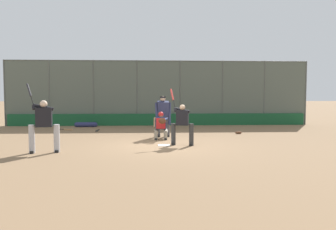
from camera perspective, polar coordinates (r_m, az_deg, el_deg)
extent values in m
plane|color=#846647|center=(11.99, -0.72, -5.32)|extent=(160.00, 160.00, 0.00)
cube|color=white|center=(11.99, -0.72, -5.29)|extent=(0.43, 0.43, 0.01)
cylinder|color=#515651|center=(21.92, 22.85, 3.55)|extent=(0.08, 0.08, 3.90)
cylinder|color=#515651|center=(20.93, 16.44, 3.69)|extent=(0.08, 0.08, 3.90)
cylinder|color=#515651|center=(20.22, 9.48, 3.80)|extent=(0.08, 0.08, 3.90)
cylinder|color=#515651|center=(19.82, 2.13, 3.85)|extent=(0.08, 0.08, 3.90)
cylinder|color=#515651|center=(19.76, -5.40, 3.84)|extent=(0.08, 0.08, 3.90)
cylinder|color=#515651|center=(20.04, -12.84, 3.76)|extent=(0.08, 0.08, 3.90)
cylinder|color=#515651|center=(20.64, -19.96, 3.63)|extent=(0.08, 0.08, 3.90)
cylinder|color=#515651|center=(21.54, -26.58, 3.46)|extent=(0.08, 0.08, 3.90)
cube|color=#515B51|center=(19.75, -1.63, 3.85)|extent=(18.14, 0.01, 3.90)
cylinder|color=#515651|center=(19.85, -1.64, 9.40)|extent=(18.14, 0.06, 0.06)
cube|color=#19512D|center=(19.70, -1.62, -0.80)|extent=(17.78, 0.18, 0.70)
cube|color=slate|center=(22.43, -6.47, -1.03)|extent=(12.70, 3.05, 0.12)
cube|color=slate|center=(21.32, -6.65, -0.84)|extent=(12.70, 0.55, 0.44)
cube|color=#B7BABC|center=(21.30, -6.66, -0.14)|extent=(12.70, 0.24, 0.08)
cube|color=slate|center=(21.86, -6.56, -0.31)|extent=(12.70, 0.55, 0.76)
cube|color=#B7BABC|center=(21.83, -6.57, 0.79)|extent=(12.70, 0.24, 0.08)
cube|color=slate|center=(22.40, -6.48, 0.19)|extent=(12.70, 0.55, 1.08)
cube|color=#B7BABC|center=(22.37, -6.49, 1.68)|extent=(12.70, 0.24, 0.08)
cube|color=slate|center=(22.94, -6.40, 0.68)|extent=(12.70, 0.55, 1.40)
cube|color=#B7BABC|center=(22.91, -6.41, 2.52)|extent=(12.70, 0.24, 0.08)
cube|color=slate|center=(23.48, -6.32, 1.13)|extent=(12.70, 0.55, 1.72)
cube|color=#B7BABC|center=(23.46, -6.33, 3.33)|extent=(12.70, 0.24, 0.08)
cylinder|color=#333333|center=(11.93, 4.09, -3.43)|extent=(0.17, 0.17, 0.80)
cube|color=black|center=(11.97, 4.08, -5.14)|extent=(0.18, 0.30, 0.08)
cylinder|color=#333333|center=(12.05, 0.95, -3.35)|extent=(0.17, 0.17, 0.80)
cube|color=black|center=(12.10, 0.94, -5.05)|extent=(0.18, 0.30, 0.08)
cube|color=black|center=(11.92, 2.52, -0.48)|extent=(0.49, 0.36, 0.55)
sphere|color=tan|center=(11.90, 2.52, 1.34)|extent=(0.20, 0.20, 0.20)
cylinder|color=black|center=(11.93, 2.51, 0.89)|extent=(0.56, 0.29, 0.21)
cylinder|color=black|center=(11.98, 1.27, 0.91)|extent=(0.10, 0.14, 0.15)
sphere|color=black|center=(12.01, 1.27, 1.19)|extent=(0.04, 0.04, 0.04)
cylinder|color=black|center=(12.09, 1.10, 1.90)|extent=(0.09, 0.21, 0.31)
cylinder|color=maroon|center=(12.29, 0.72, 3.56)|extent=(0.16, 0.32, 0.44)
cylinder|color=gray|center=(13.42, -0.42, -3.73)|extent=(0.15, 0.15, 0.29)
cylinder|color=gray|center=(13.59, -0.42, -2.93)|extent=(0.19, 0.45, 0.23)
cube|color=black|center=(13.43, -0.42, -4.18)|extent=(0.11, 0.27, 0.08)
cylinder|color=gray|center=(13.43, -2.10, -3.73)|extent=(0.15, 0.15, 0.29)
cylinder|color=gray|center=(13.60, -2.07, -2.93)|extent=(0.19, 0.45, 0.23)
cube|color=black|center=(13.44, -2.10, -4.18)|extent=(0.11, 0.27, 0.08)
cube|color=navy|center=(13.60, -1.24, -1.43)|extent=(0.44, 0.36, 0.53)
cube|color=#B21E1E|center=(13.46, -1.26, -1.48)|extent=(0.39, 0.15, 0.44)
sphere|color=#936B4C|center=(13.58, -1.24, -0.03)|extent=(0.20, 0.20, 0.20)
sphere|color=#B21E1E|center=(13.57, -1.24, 0.12)|extent=(0.22, 0.22, 0.22)
cylinder|color=navy|center=(13.35, -0.58, -0.82)|extent=(0.30, 0.50, 0.15)
ellipsoid|color=#56331E|center=(13.12, -1.01, -1.04)|extent=(0.31, 0.12, 0.24)
cylinder|color=#936B4C|center=(13.61, -2.32, -1.33)|extent=(0.10, 0.30, 0.43)
cylinder|color=#4C4C51|center=(14.38, -0.09, -1.99)|extent=(0.19, 0.19, 0.91)
cube|color=black|center=(14.43, -0.09, -3.64)|extent=(0.14, 0.29, 0.08)
cylinder|color=#4C4C51|center=(14.33, -1.74, -2.02)|extent=(0.19, 0.19, 0.91)
cube|color=black|center=(14.37, -1.74, -3.67)|extent=(0.14, 0.29, 0.08)
cube|color=#282D4C|center=(14.24, -0.88, 1.10)|extent=(0.54, 0.48, 0.70)
sphere|color=tan|center=(14.22, -0.88, 2.86)|extent=(0.23, 0.23, 0.23)
cylinder|color=black|center=(14.22, -0.88, 3.11)|extent=(0.24, 0.24, 0.08)
cylinder|color=#282D4C|center=(14.23, 0.30, 0.24)|extent=(0.13, 0.25, 0.97)
cylinder|color=#282D4C|center=(14.15, -1.99, 0.22)|extent=(0.18, 0.26, 0.97)
cylinder|color=#B7B7BC|center=(11.13, -18.81, -3.86)|extent=(0.19, 0.19, 0.90)
cube|color=black|center=(11.19, -18.77, -5.94)|extent=(0.16, 0.30, 0.08)
cylinder|color=#B7B7BC|center=(11.23, -22.63, -3.89)|extent=(0.19, 0.19, 0.90)
cube|color=black|center=(11.29, -22.58, -5.95)|extent=(0.16, 0.30, 0.08)
cube|color=black|center=(11.11, -20.81, -0.36)|extent=(0.53, 0.37, 0.62)
sphere|color=beige|center=(11.09, -20.86, 1.82)|extent=(0.23, 0.23, 0.23)
cylinder|color=black|center=(11.12, -20.85, 1.28)|extent=(0.63, 0.17, 0.23)
cylinder|color=black|center=(11.16, -22.35, 1.25)|extent=(0.15, 0.17, 0.17)
sphere|color=black|center=(11.18, -22.36, 1.59)|extent=(0.04, 0.04, 0.04)
cylinder|color=black|center=(11.26, -22.57, 2.33)|extent=(0.16, 0.17, 0.30)
cylinder|color=#28282D|center=(11.46, -23.07, 4.02)|extent=(0.26, 0.26, 0.43)
sphere|color=black|center=(18.23, -18.59, -2.34)|extent=(0.04, 0.04, 0.04)
cylinder|color=black|center=(18.12, -18.12, -2.37)|extent=(0.35, 0.16, 0.03)
cylinder|color=tan|center=(17.87, -16.98, -2.43)|extent=(0.50, 0.24, 0.07)
sphere|color=black|center=(17.48, -11.91, -2.48)|extent=(0.04, 0.04, 0.04)
cylinder|color=black|center=(17.30, -12.02, -2.54)|extent=(0.04, 0.35, 0.03)
cylinder|color=#28282D|center=(16.89, -12.28, -2.69)|extent=(0.08, 0.49, 0.07)
ellipsoid|color=#56331E|center=(15.87, 12.18, -3.01)|extent=(0.31, 0.20, 0.11)
ellipsoid|color=#56331E|center=(15.75, 11.96, -3.07)|extent=(0.11, 0.09, 0.09)
cylinder|color=navy|center=(19.28, -14.09, -1.63)|extent=(1.04, 0.28, 0.28)
sphere|color=navy|center=(19.19, -12.56, -1.64)|extent=(0.27, 0.27, 0.27)
sphere|color=navy|center=(19.39, -15.61, -1.63)|extent=(0.27, 0.27, 0.27)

